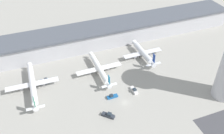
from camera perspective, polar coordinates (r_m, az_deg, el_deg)
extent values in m
plane|color=#9E9B93|center=(155.25, 2.98, -8.16)|extent=(1000.00, 1000.00, 0.00)
cube|color=#B2B2B7|center=(202.82, -4.86, 6.72)|extent=(249.66, 22.00, 14.57)
cube|color=#4C515B|center=(198.79, -4.99, 8.71)|extent=(249.66, 25.00, 1.60)
cylinder|color=white|center=(168.59, -17.76, -3.74)|extent=(4.91, 37.19, 3.81)
cone|color=white|center=(184.69, -18.30, 0.22)|extent=(3.91, 3.54, 3.81)
cone|color=white|center=(153.07, -17.07, -8.65)|extent=(3.56, 4.67, 3.43)
cube|color=white|center=(169.58, -17.74, -3.75)|extent=(33.79, 5.40, 0.44)
cylinder|color=#A8A8B2|center=(171.60, -20.01, -4.30)|extent=(2.22, 4.25, 2.10)
cylinder|color=#A8A8B2|center=(170.87, -15.37, -3.35)|extent=(2.22, 4.25, 2.10)
cube|color=#14704C|center=(148.99, -17.38, -7.57)|extent=(0.38, 2.81, 6.10)
cube|color=white|center=(151.87, -17.05, -8.90)|extent=(10.73, 2.32, 0.24)
cylinder|color=black|center=(184.24, -18.04, -1.10)|extent=(0.28, 0.28, 2.69)
cylinder|color=black|center=(170.51, -16.67, -4.39)|extent=(0.28, 0.28, 2.69)
cylinder|color=black|center=(170.78, -18.43, -4.75)|extent=(0.28, 0.28, 2.69)
cylinder|color=white|center=(174.12, -2.91, -0.32)|extent=(4.00, 31.84, 3.67)
cone|color=white|center=(187.64, -4.68, 2.76)|extent=(3.70, 3.34, 3.67)
cone|color=white|center=(160.99, -0.78, -4.01)|extent=(3.35, 4.43, 3.30)
cube|color=white|center=(174.99, -2.97, -0.36)|extent=(32.74, 4.74, 0.44)
cylinder|color=#A8A8B2|center=(174.91, -5.19, -0.97)|extent=(2.06, 4.05, 2.02)
cylinder|color=#A8A8B2|center=(178.19, -0.98, 0.04)|extent=(2.06, 4.05, 2.02)
cube|color=#197FB2|center=(157.23, -0.68, -2.91)|extent=(0.33, 2.80, 5.87)
cube|color=white|center=(159.85, -0.62, -4.20)|extent=(10.29, 2.11, 0.24)
cylinder|color=black|center=(187.15, -4.37, 1.54)|extent=(0.28, 0.28, 2.34)
cylinder|color=black|center=(176.49, -2.08, -0.92)|extent=(0.28, 0.28, 2.34)
cylinder|color=black|center=(175.26, -3.66, -1.31)|extent=(0.28, 0.28, 2.34)
cylinder|color=silver|center=(191.08, 7.10, 3.29)|extent=(4.28, 24.77, 4.13)
cone|color=silver|center=(201.53, 5.26, 5.43)|extent=(4.15, 3.74, 4.13)
cone|color=silver|center=(180.72, 9.23, 0.79)|extent=(3.74, 4.97, 3.71)
cube|color=silver|center=(191.84, 7.02, 3.19)|extent=(31.03, 4.60, 0.44)
cylinder|color=#A8A8B2|center=(190.69, 5.11, 2.65)|extent=(2.30, 4.55, 2.27)
cylinder|color=#A8A8B2|center=(196.01, 8.56, 3.42)|extent=(2.30, 4.55, 2.27)
cube|color=navy|center=(176.91, 9.56, 2.00)|extent=(0.32, 2.80, 6.60)
cube|color=silver|center=(179.54, 9.46, 0.65)|extent=(11.56, 2.07, 0.24)
cylinder|color=black|center=(200.94, 5.59, 4.24)|extent=(0.28, 0.28, 2.11)
cylinder|color=black|center=(193.83, 7.83, 2.65)|extent=(0.28, 0.28, 2.11)
cylinder|color=black|center=(191.46, 6.30, 2.30)|extent=(0.28, 0.28, 2.11)
cube|color=black|center=(175.36, -15.06, -3.23)|extent=(5.54, 2.65, 0.12)
cube|color=#195699|center=(174.97, -15.10, -3.08)|extent=(6.59, 2.78, 1.36)
cube|color=#232D38|center=(174.19, -14.95, -2.72)|extent=(2.02, 2.34, 1.12)
cube|color=black|center=(158.26, 0.09, -6.95)|extent=(5.84, 2.37, 0.12)
cube|color=#195699|center=(157.83, 0.09, -6.79)|extent=(6.94, 2.50, 1.34)
cube|color=#232D38|center=(156.79, -0.15, -6.54)|extent=(2.12, 2.09, 1.10)
cube|color=black|center=(162.94, 5.03, -5.53)|extent=(2.37, 6.12, 0.12)
cube|color=silver|center=(162.45, 5.04, -5.34)|extent=(2.49, 7.28, 1.55)
cube|color=#232D38|center=(161.03, 5.18, -5.14)|extent=(2.08, 2.22, 1.27)
cube|color=black|center=(147.58, -0.87, -11.22)|extent=(6.27, 6.23, 0.12)
cube|color=#2D333D|center=(147.00, -0.87, -11.02)|extent=(7.22, 7.17, 1.66)
cube|color=#232D38|center=(145.65, -0.59, -10.72)|extent=(3.14, 3.14, 1.36)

